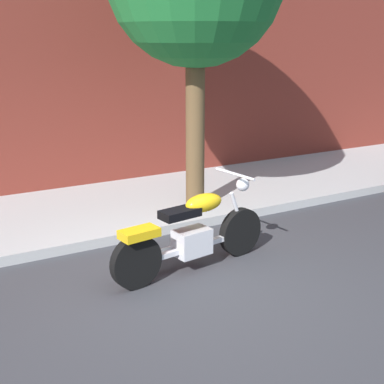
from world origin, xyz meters
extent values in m
plane|color=#38383D|center=(0.00, 0.00, 0.00)|extent=(60.00, 60.00, 0.00)
cube|color=#B0B0B0|center=(0.00, 2.97, 0.07)|extent=(23.50, 2.70, 0.14)
cylinder|color=black|center=(1.00, 0.52, 0.31)|extent=(0.64, 0.20, 0.63)
cylinder|color=black|center=(-0.57, 0.29, 0.31)|extent=(0.64, 0.20, 0.63)
cube|color=silver|center=(0.21, 0.41, 0.36)|extent=(0.48, 0.34, 0.32)
cube|color=silver|center=(0.21, 0.41, 0.29)|extent=(1.43, 0.28, 0.06)
ellipsoid|color=yellow|center=(0.39, 0.43, 0.83)|extent=(0.55, 0.33, 0.22)
cube|color=black|center=(0.04, 0.38, 0.77)|extent=(0.51, 0.31, 0.10)
cube|color=yellow|center=(-0.52, 0.30, 0.65)|extent=(0.47, 0.30, 0.10)
cylinder|color=silver|center=(0.94, 0.51, 0.59)|extent=(0.28, 0.09, 0.58)
cylinder|color=silver|center=(0.88, 0.50, 1.11)|extent=(0.14, 0.70, 0.04)
sphere|color=silver|center=(1.02, 0.52, 0.95)|extent=(0.17, 0.17, 0.17)
cylinder|color=silver|center=(-0.06, 0.53, 0.26)|extent=(0.80, 0.20, 0.09)
cylinder|color=brown|center=(1.26, 2.16, 1.44)|extent=(0.29, 0.29, 2.88)
camera|label=1|loc=(-2.75, -4.86, 2.78)|focal=50.00mm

